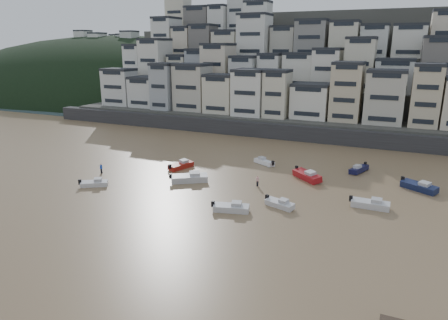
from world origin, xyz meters
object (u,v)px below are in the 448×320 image
at_px(boat_i, 359,168).
at_px(boat_h, 264,161).
at_px(boat_f, 181,164).
at_px(person_pink, 258,181).
at_px(boat_b, 280,203).
at_px(boat_g, 419,185).
at_px(boat_e, 307,174).
at_px(boat_j, 94,183).
at_px(boat_a, 231,207).
at_px(boat_d, 370,203).
at_px(person_blue, 101,168).
at_px(boat_c, 189,177).

bearing_deg(boat_i, boat_h, -62.58).
relative_size(boat_f, person_pink, 3.14).
height_order(boat_b, boat_g, boat_g).
bearing_deg(boat_h, boat_e, 178.83).
bearing_deg(boat_j, person_pink, -8.40).
bearing_deg(boat_a, boat_j, 164.72).
xyz_separation_m(boat_b, boat_h, (-8.36, 18.54, 0.02)).
bearing_deg(boat_j, boat_i, 0.78).
bearing_deg(boat_e, boat_b, -52.39).
bearing_deg(boat_d, boat_j, -168.14).
relative_size(boat_h, boat_j, 1.06).
height_order(boat_a, boat_i, boat_i).
bearing_deg(boat_f, person_blue, 143.26).
bearing_deg(boat_e, boat_i, 86.76).
relative_size(boat_g, boat_j, 1.30).
bearing_deg(boat_j, boat_h, 14.53).
distance_m(boat_d, person_pink, 17.04).
height_order(boat_c, boat_f, boat_c).
bearing_deg(boat_b, boat_f, 174.28).
distance_m(boat_b, boat_i, 22.38).
distance_m(boat_e, boat_f, 22.23).
distance_m(boat_h, person_blue, 29.12).
xyz_separation_m(boat_d, boat_g, (6.21, 10.22, 0.05)).
bearing_deg(boat_h, person_pink, 132.36).
distance_m(boat_e, boat_i, 10.62).
relative_size(boat_c, boat_g, 1.09).
distance_m(boat_a, boat_b, 6.79).
relative_size(boat_f, boat_i, 1.05).
relative_size(person_blue, person_pink, 1.00).
xyz_separation_m(boat_e, boat_i, (7.40, 7.62, -0.14)).
height_order(boat_g, person_pink, person_pink).
xyz_separation_m(boat_i, person_blue, (-40.54, -18.77, 0.16)).
xyz_separation_m(boat_e, boat_g, (16.74, 1.76, -0.06)).
xyz_separation_m(boat_g, boat_h, (-25.87, 3.56, -0.14)).
relative_size(boat_c, boat_f, 1.17).
bearing_deg(boat_h, boat_f, 62.33).
distance_m(boat_e, boat_j, 34.14).
distance_m(boat_f, boat_g, 39.06).
height_order(boat_c, boat_e, boat_c).
xyz_separation_m(boat_h, boat_i, (16.53, 2.29, 0.06)).
height_order(boat_a, person_blue, person_blue).
height_order(boat_d, boat_e, boat_e).
height_order(boat_a, person_pink, person_pink).
bearing_deg(person_pink, boat_j, -155.77).
distance_m(boat_d, boat_e, 13.51).
relative_size(boat_e, boat_h, 1.31).
bearing_deg(boat_a, boat_b, 22.24).
bearing_deg(boat_c, boat_f, 96.86).
relative_size(boat_j, person_pink, 2.58).
relative_size(boat_e, boat_j, 1.39).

